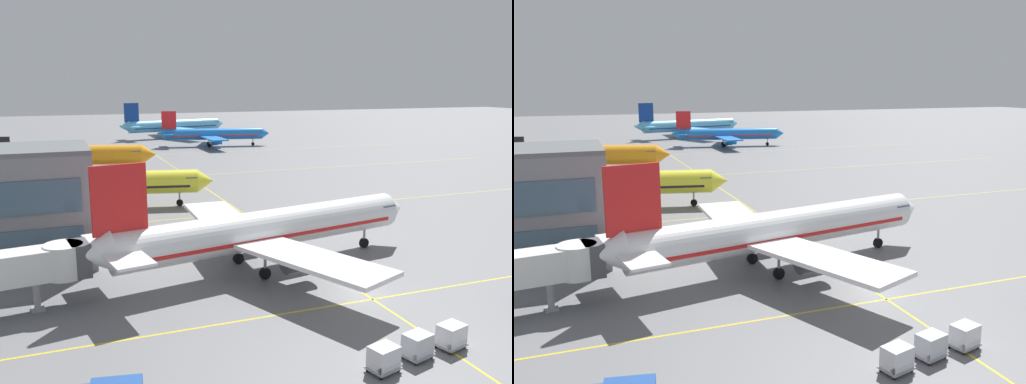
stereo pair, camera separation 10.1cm
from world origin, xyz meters
The scene contains 10 objects.
ground_plane centered at (0.00, 0.00, 0.00)m, with size 600.00×600.00×0.00m, color slate.
airliner_front_gate centered at (-6.18, 9.26, 4.20)m, with size 39.44×33.57×12.30m.
airliner_second_row centered at (-20.57, 44.06, 3.89)m, with size 36.44×30.94×11.40m.
airliner_third_row centered at (-25.57, 77.28, 4.34)m, with size 40.27×34.32×12.70m.
airliner_far_left_stand centered at (20.35, 117.82, 3.68)m, with size 34.50×29.31×10.78m.
airliner_far_right_stand centered at (14.65, 147.56, 4.25)m, with size 39.79×33.81×12.46m.
taxiway_markings centered at (0.00, 50.77, 0.00)m, with size 154.96×154.78×0.01m.
baggage_cart_row_leftmost centered at (-6.27, -13.00, 1.00)m, with size 2.87×2.12×1.86m.
baggage_cart_row_second centered at (-2.98, -12.31, 1.00)m, with size 2.87×2.12×1.86m.
baggage_cart_row_middle centered at (0.30, -11.94, 1.00)m, with size 2.87×2.12×1.86m.
Camera 2 is at (-26.21, -41.18, 19.31)m, focal length 37.86 mm.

